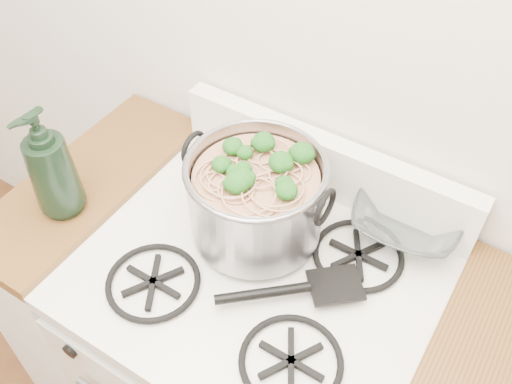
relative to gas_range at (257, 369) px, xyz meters
The scene contains 6 objects.
gas_range is the anchor object (origin of this frame).
counter_left 0.51m from the gas_range, behind, with size 0.25×0.65×0.92m.
stock_pot 0.60m from the gas_range, 123.15° to the left, with size 0.34×0.31×0.21m.
spatula 0.53m from the gas_range, 15.04° to the left, with size 0.29×0.31×0.02m, color black, non-canonical shape.
glass_bowl 0.62m from the gas_range, 50.69° to the left, with size 0.10×0.10×0.02m, color white.
bottle 0.79m from the gas_range, 168.73° to the right, with size 0.11×0.11×0.29m, color black.
Camera 1 is at (0.39, 0.65, 1.93)m, focal length 40.00 mm.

